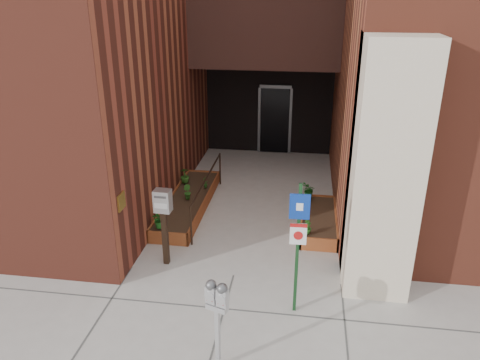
% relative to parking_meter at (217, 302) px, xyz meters
% --- Properties ---
extents(ground, '(80.00, 80.00, 0.00)m').
position_rel_parking_meter_xyz_m(ground, '(-0.14, 2.28, -1.12)').
color(ground, '#9E9991').
rests_on(ground, ground).
extents(planter_left, '(0.90, 3.60, 0.30)m').
position_rel_parking_meter_xyz_m(planter_left, '(-1.69, 4.98, -0.99)').
color(planter_left, brown).
rests_on(planter_left, ground).
extents(planter_right, '(0.80, 2.20, 0.30)m').
position_rel_parking_meter_xyz_m(planter_right, '(1.46, 4.48, -0.98)').
color(planter_right, brown).
rests_on(planter_right, ground).
extents(handrail, '(0.04, 3.34, 0.90)m').
position_rel_parking_meter_xyz_m(handrail, '(-1.19, 4.93, -0.37)').
color(handrail, black).
rests_on(handrail, ground).
extents(parking_meter, '(0.34, 0.21, 1.44)m').
position_rel_parking_meter_xyz_m(parking_meter, '(0.00, 0.00, 0.00)').
color(parking_meter, '#B5B4B7').
rests_on(parking_meter, ground).
extents(sign_post, '(0.32, 0.08, 2.32)m').
position_rel_parking_meter_xyz_m(sign_post, '(1.03, 1.42, 0.31)').
color(sign_post, '#153A1A').
rests_on(sign_post, ground).
extents(payment_dropbox, '(0.32, 0.25, 1.57)m').
position_rel_parking_meter_xyz_m(payment_dropbox, '(-1.51, 2.53, 0.01)').
color(payment_dropbox, black).
rests_on(payment_dropbox, ground).
extents(shrub_left_a, '(0.47, 0.47, 0.38)m').
position_rel_parking_meter_xyz_m(shrub_left_a, '(-1.90, 3.40, -0.63)').
color(shrub_left_a, '#1C631C').
rests_on(shrub_left_a, planter_left).
extents(shrub_left_b, '(0.28, 0.28, 0.35)m').
position_rel_parking_meter_xyz_m(shrub_left_b, '(-1.69, 4.90, -0.64)').
color(shrub_left_b, '#235518').
rests_on(shrub_left_b, planter_left).
extents(shrub_left_c, '(0.30, 0.30, 0.40)m').
position_rel_parking_meter_xyz_m(shrub_left_c, '(-1.99, 5.87, -0.62)').
color(shrub_left_c, '#265117').
rests_on(shrub_left_c, planter_left).
extents(shrub_left_d, '(0.19, 0.19, 0.32)m').
position_rel_parking_meter_xyz_m(shrub_left_d, '(-1.39, 5.63, -0.66)').
color(shrub_left_d, '#225D1A').
rests_on(shrub_left_d, planter_left).
extents(shrub_right_a, '(0.23, 0.23, 0.29)m').
position_rel_parking_meter_xyz_m(shrub_right_a, '(1.21, 3.58, -0.67)').
color(shrub_right_a, '#235C1A').
rests_on(shrub_right_a, planter_right).
extents(shrub_right_b, '(0.21, 0.21, 0.33)m').
position_rel_parking_meter_xyz_m(shrub_right_b, '(1.23, 5.27, -0.65)').
color(shrub_right_b, '#165018').
rests_on(shrub_right_b, planter_right).
extents(shrub_right_c, '(0.41, 0.41, 0.37)m').
position_rel_parking_meter_xyz_m(shrub_right_c, '(1.21, 5.38, -0.64)').
color(shrub_right_c, '#19591A').
rests_on(shrub_right_c, planter_right).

